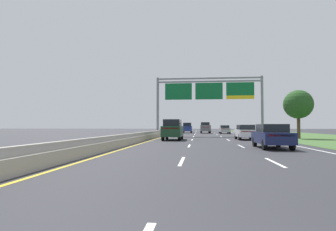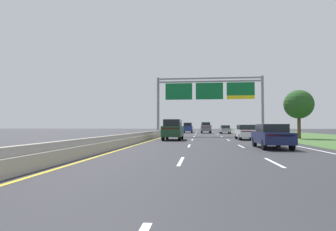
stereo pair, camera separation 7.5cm
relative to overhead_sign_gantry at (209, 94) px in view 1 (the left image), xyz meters
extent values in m
plane|color=#2B2B30|center=(-0.30, -4.21, -6.03)|extent=(220.00, 220.00, 0.00)
cube|color=white|center=(-2.15, -28.71, -6.03)|extent=(0.14, 3.00, 0.01)
cube|color=white|center=(-2.15, -19.71, -6.03)|extent=(0.14, 3.00, 0.01)
cube|color=white|center=(-2.15, -10.71, -6.03)|extent=(0.14, 3.00, 0.01)
cube|color=white|center=(-2.15, -1.71, -6.03)|extent=(0.14, 3.00, 0.01)
cube|color=white|center=(-2.15, 7.29, -6.03)|extent=(0.14, 3.00, 0.01)
cube|color=white|center=(-2.15, 16.29, -6.03)|extent=(0.14, 3.00, 0.01)
cube|color=white|center=(-2.15, 25.29, -6.03)|extent=(0.14, 3.00, 0.01)
cube|color=white|center=(-2.15, 34.29, -6.03)|extent=(0.14, 3.00, 0.01)
cube|color=white|center=(-2.15, 43.29, -6.03)|extent=(0.14, 3.00, 0.01)
cube|color=white|center=(1.55, -28.71, -6.03)|extent=(0.14, 3.00, 0.01)
cube|color=white|center=(1.55, -19.71, -6.03)|extent=(0.14, 3.00, 0.01)
cube|color=white|center=(1.55, -10.71, -6.03)|extent=(0.14, 3.00, 0.01)
cube|color=white|center=(1.55, -1.71, -6.03)|extent=(0.14, 3.00, 0.01)
cube|color=white|center=(1.55, 7.29, -6.03)|extent=(0.14, 3.00, 0.01)
cube|color=white|center=(1.55, 16.29, -6.03)|extent=(0.14, 3.00, 0.01)
cube|color=white|center=(1.55, 25.29, -6.03)|extent=(0.14, 3.00, 0.01)
cube|color=white|center=(1.55, 34.29, -6.03)|extent=(0.14, 3.00, 0.01)
cube|color=white|center=(1.55, 43.29, -6.03)|extent=(0.14, 3.00, 0.01)
cube|color=white|center=(5.60, -4.21, -6.03)|extent=(0.16, 106.00, 0.01)
cube|color=gold|center=(-6.20, -4.21, -6.03)|extent=(0.16, 106.00, 0.01)
cube|color=#3D602D|center=(13.65, -4.21, -6.02)|extent=(14.00, 110.00, 0.02)
cube|color=#A8A399|center=(-6.90, -4.21, -5.76)|extent=(0.60, 110.00, 0.55)
cube|color=#A8A399|center=(-6.90, -4.21, -5.33)|extent=(0.25, 110.00, 0.30)
cylinder|color=gray|center=(-7.35, 0.09, -1.80)|extent=(0.36, 0.36, 8.47)
cylinder|color=gray|center=(7.35, 0.09, -1.80)|extent=(0.36, 0.36, 8.47)
cube|color=gray|center=(0.00, 0.09, 2.21)|extent=(14.70, 0.24, 0.20)
cube|color=gray|center=(0.00, 0.09, 1.76)|extent=(14.70, 0.24, 0.20)
cube|color=#0C602D|center=(-4.33, -0.09, 0.36)|extent=(3.83, 0.12, 2.35)
cube|color=#0C602D|center=(0.00, -0.09, 0.36)|extent=(3.83, 0.12, 2.35)
cube|color=#0C602D|center=(4.33, -0.09, 0.61)|extent=(3.83, 0.12, 1.85)
cube|color=yellow|center=(4.33, -0.09, -0.57)|extent=(3.83, 0.12, 0.50)
cube|color=slate|center=(-0.14, 17.36, -5.11)|extent=(2.04, 5.41, 1.00)
cube|color=black|center=(-0.15, 18.21, -4.22)|extent=(1.73, 1.91, 0.78)
cube|color=#B21414|center=(-0.12, 14.70, -4.81)|extent=(1.68, 0.09, 0.12)
cube|color=slate|center=(-0.13, 15.64, -4.51)|extent=(2.01, 1.96, 0.20)
cylinder|color=black|center=(-1.01, 19.19, -5.61)|extent=(0.31, 0.84, 0.84)
cylinder|color=black|center=(0.69, 19.21, -5.61)|extent=(0.31, 0.84, 0.84)
cylinder|color=black|center=(-0.98, 15.52, -5.61)|extent=(0.31, 0.84, 0.84)
cylinder|color=black|center=(0.72, 15.53, -5.61)|extent=(0.31, 0.84, 0.84)
cube|color=silver|center=(3.47, -9.71, -5.34)|extent=(1.85, 4.41, 0.72)
cube|color=black|center=(3.47, -9.76, -4.72)|extent=(1.58, 2.31, 0.52)
cube|color=#B21414|center=(3.48, -11.87, -5.13)|extent=(1.53, 0.09, 0.12)
cylinder|color=black|center=(2.66, -8.22, -5.70)|extent=(0.22, 0.66, 0.66)
cylinder|color=black|center=(4.26, -8.21, -5.70)|extent=(0.22, 0.66, 0.66)
cylinder|color=black|center=(2.68, -11.22, -5.70)|extent=(0.22, 0.66, 0.66)
cylinder|color=black|center=(4.28, -11.20, -5.70)|extent=(0.22, 0.66, 0.66)
cube|color=#161E47|center=(3.27, -21.36, -5.34)|extent=(1.83, 4.40, 0.72)
cube|color=black|center=(3.27, -21.41, -4.72)|extent=(1.57, 2.30, 0.52)
cube|color=#B21414|center=(3.27, -23.52, -5.13)|extent=(1.53, 0.08, 0.12)
cylinder|color=black|center=(2.47, -19.87, -5.70)|extent=(0.22, 0.66, 0.66)
cylinder|color=black|center=(4.07, -19.87, -5.70)|extent=(0.22, 0.66, 0.66)
cylinder|color=black|center=(2.47, -22.86, -5.70)|extent=(0.22, 0.66, 0.66)
cylinder|color=black|center=(4.07, -22.86, -5.70)|extent=(0.22, 0.66, 0.66)
cube|color=#193D23|center=(-4.13, -11.16, -5.13)|extent=(1.95, 4.72, 1.05)
cube|color=black|center=(-4.13, -11.31, -4.26)|extent=(1.66, 3.02, 0.68)
cube|color=#B21414|center=(-4.15, -13.47, -4.81)|extent=(1.60, 0.10, 0.12)
cylinder|color=black|center=(-4.93, -9.55, -5.65)|extent=(0.27, 0.76, 0.76)
cylinder|color=black|center=(-3.29, -9.57, -5.65)|extent=(0.27, 0.76, 0.76)
cylinder|color=black|center=(-4.97, -12.75, -5.65)|extent=(0.27, 0.76, 0.76)
cylinder|color=black|center=(-3.33, -12.77, -5.65)|extent=(0.27, 0.76, 0.76)
cube|color=navy|center=(-3.83, 18.91, -5.13)|extent=(1.94, 4.72, 1.05)
cube|color=black|center=(-3.83, 18.76, -4.26)|extent=(1.66, 3.01, 0.68)
cube|color=#B21414|center=(-3.81, 16.60, -4.81)|extent=(1.60, 0.09, 0.12)
cylinder|color=black|center=(-4.66, 20.51, -5.65)|extent=(0.27, 0.76, 0.76)
cylinder|color=black|center=(-3.02, 20.52, -5.65)|extent=(0.27, 0.76, 0.76)
cylinder|color=black|center=(-4.64, 17.31, -5.65)|extent=(0.27, 0.76, 0.76)
cylinder|color=black|center=(-3.00, 17.32, -5.65)|extent=(0.27, 0.76, 0.76)
cube|color=#B2B5BA|center=(3.38, 13.89, -5.34)|extent=(1.85, 4.41, 0.72)
cube|color=black|center=(3.38, 13.84, -4.72)|extent=(1.58, 2.31, 0.52)
cube|color=#B21414|center=(3.39, 11.73, -5.13)|extent=(1.53, 0.09, 0.12)
cylinder|color=black|center=(2.57, 15.38, -5.70)|extent=(0.22, 0.66, 0.66)
cylinder|color=black|center=(4.17, 15.39, -5.70)|extent=(0.22, 0.66, 0.66)
cylinder|color=black|center=(2.59, 12.39, -5.70)|extent=(0.22, 0.66, 0.66)
cylinder|color=black|center=(4.19, 12.40, -5.70)|extent=(0.22, 0.66, 0.66)
cylinder|color=#4C3823|center=(9.80, -6.95, -4.73)|extent=(0.36, 0.36, 2.61)
sphere|color=#234C1E|center=(9.80, -6.95, -2.12)|extent=(3.26, 3.26, 3.26)
camera|label=1|loc=(-1.45, -40.44, -4.58)|focal=30.30mm
camera|label=2|loc=(-1.37, -40.43, -4.58)|focal=30.30mm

